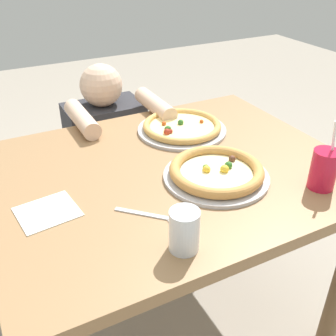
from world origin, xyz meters
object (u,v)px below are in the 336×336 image
object	(u,v)px
pizza_near	(216,172)
fork	(153,216)
pizza_far	(182,127)
drink_cup_colored	(324,169)
water_cup_clear	(184,230)
diner_seated	(108,163)

from	to	relation	value
pizza_near	fork	bearing A→B (deg)	-161.74
pizza_far	fork	world-z (taller)	pizza_far
pizza_near	drink_cup_colored	world-z (taller)	drink_cup_colored
water_cup_clear	drink_cup_colored	bearing A→B (deg)	5.44
drink_cup_colored	water_cup_clear	distance (m)	0.51
drink_cup_colored	water_cup_clear	size ratio (longest dim) A/B	1.97
pizza_near	diner_seated	bearing A→B (deg)	97.40
fork	diner_seated	xyz separation A→B (m)	(0.16, 0.88, -0.32)
drink_cup_colored	fork	world-z (taller)	drink_cup_colored
pizza_far	water_cup_clear	distance (m)	0.67
pizza_near	pizza_far	xyz separation A→B (m)	(0.07, 0.35, -0.00)
water_cup_clear	fork	size ratio (longest dim) A/B	0.70
pizza_far	diner_seated	size ratio (longest dim) A/B	0.38
diner_seated	fork	bearing A→B (deg)	-100.41
pizza_far	fork	size ratio (longest dim) A/B	2.18
pizza_far	diner_seated	bearing A→B (deg)	111.37
fork	water_cup_clear	bearing A→B (deg)	-84.98
fork	diner_seated	size ratio (longest dim) A/B	0.17
drink_cup_colored	water_cup_clear	bearing A→B (deg)	-174.56
water_cup_clear	fork	bearing A→B (deg)	95.02
pizza_near	fork	world-z (taller)	pizza_near
drink_cup_colored	fork	bearing A→B (deg)	168.82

